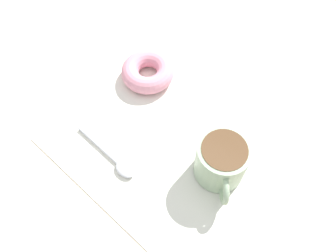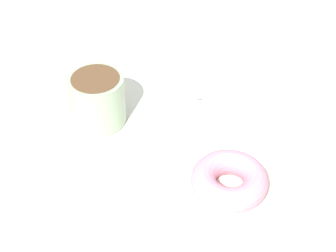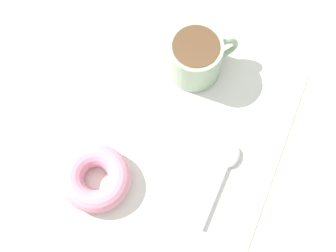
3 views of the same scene
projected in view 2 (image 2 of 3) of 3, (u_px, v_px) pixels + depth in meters
ground_plane at (154, 144)px, 81.37cm from camera, size 120.00×120.00×2.00cm
napkin at (168, 137)px, 80.76cm from camera, size 35.61×35.61×0.30cm
coffee_cup at (97, 98)px, 81.13cm from camera, size 9.79×8.79×7.51cm
donut at (229, 180)px, 71.96cm from camera, size 10.07×10.07×3.30cm
spoon at (205, 97)px, 86.83cm from camera, size 2.66×13.60×0.90cm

